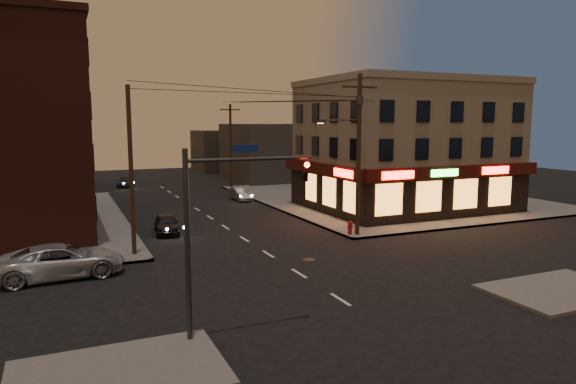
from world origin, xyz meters
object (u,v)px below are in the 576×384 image
suv_cross (61,261)px  fire_hydrant (350,227)px  sedan_mid (240,194)px  sedan_near (167,223)px  sedan_far (124,182)px

suv_cross → fire_hydrant: size_ratio=6.61×
sedan_mid → fire_hydrant: 17.42m
suv_cross → sedan_near: (6.34, 7.75, -0.15)m
sedan_far → fire_hydrant: sedan_far is taller
sedan_mid → sedan_near: bearing=-128.8°
sedan_near → sedan_far: sedan_near is taller
suv_cross → sedan_far: (6.63, 34.19, -0.19)m
fire_hydrant → suv_cross: bearing=-173.2°
suv_cross → fire_hydrant: 16.93m
sedan_near → sedan_mid: sedan_near is taller
suv_cross → sedan_near: 10.01m
suv_cross → sedan_far: size_ratio=1.38×
sedan_near → sedan_far: (0.29, 26.45, -0.05)m
sedan_far → fire_hydrant: (10.18, -32.19, 0.02)m
sedan_far → fire_hydrant: size_ratio=4.78×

